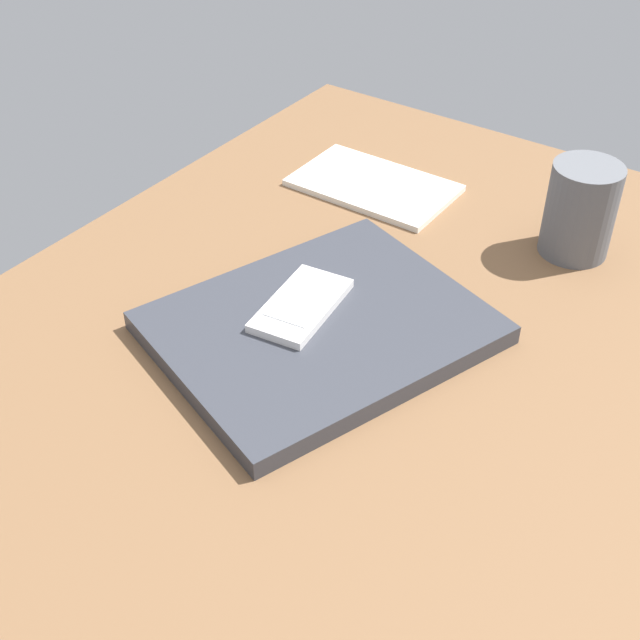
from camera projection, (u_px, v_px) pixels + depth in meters
The scene contains 5 objects.
desk_surface at pixel (315, 415), 78.33cm from camera, with size 120.00×80.00×3.00cm, color brown.
laptop_closed at pixel (320, 328), 84.35cm from camera, with size 30.75×24.65×2.04cm, color #33353D.
cell_phone_on_laptop at pixel (301, 305), 84.77cm from camera, with size 12.31×7.52×1.05cm.
pen_cup at pixel (580, 210), 93.59cm from camera, with size 7.74×7.74×10.74cm, color #595B60.
notepad at pixel (374, 185), 107.83cm from camera, with size 12.14×19.90×0.80cm, color white.
Camera 1 is at (-45.50, -32.36, 57.14)cm, focal length 47.66 mm.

